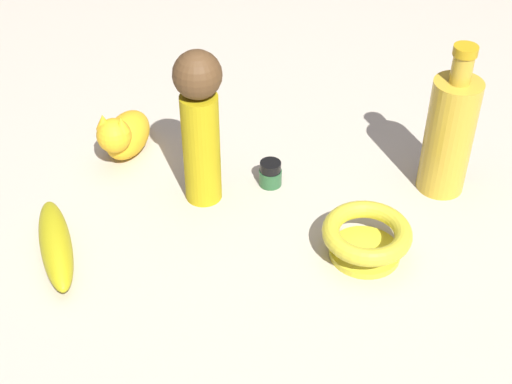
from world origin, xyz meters
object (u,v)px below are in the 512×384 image
Objects in this scene: banana at (56,244)px; nail_polish_jar at (270,174)px; bottle_tall at (449,133)px; cat_figurine at (124,134)px; person_figure_adult at (200,122)px; bowl at (366,237)px.

nail_polish_jar is at bearing -79.52° from banana.
nail_polish_jar is at bearing -131.82° from bottle_tall.
cat_figurine is 0.25m from banana.
banana is 4.56× the size of nail_polish_jar.
nail_polish_jar is (0.07, 0.33, -0.00)m from banana.
cat_figurine is (-0.17, -0.03, -0.09)m from person_figure_adult.
bottle_tall is at bearing -92.48° from banana.
banana reaches higher than nail_polish_jar.
cat_figurine is (-0.39, -0.33, -0.06)m from bottle_tall.
banana is at bearing -130.29° from bowl.
person_figure_adult is at bearing -159.88° from bowl.
banana is 0.34m from nail_polish_jar.
cat_figurine reaches higher than bowl.
banana is at bearing -115.02° from bottle_tall.
bowl is 0.22m from bottle_tall.
bowl reaches higher than banana.
bottle_tall is (-0.03, 0.20, 0.07)m from bowl.
bottle_tall reaches higher than cat_figurine.
banana is at bearing -55.58° from cat_figurine.
cat_figurine is at bearing -148.44° from nail_polish_jar.
banana is at bearing -102.06° from nail_polish_jar.
nail_polish_jar is (0.21, 0.13, -0.02)m from cat_figurine.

